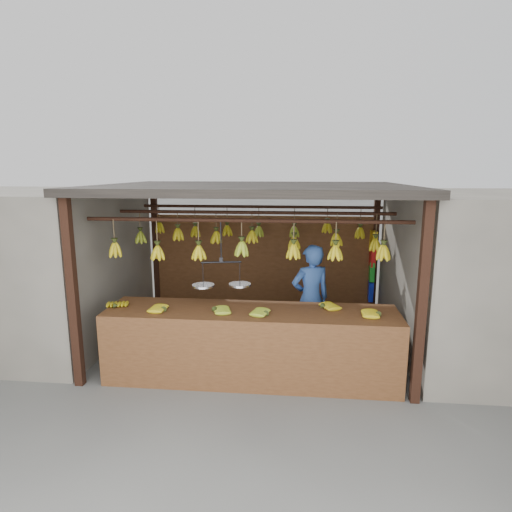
# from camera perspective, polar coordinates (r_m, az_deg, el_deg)

# --- Properties ---
(ground) EXTENTS (80.00, 80.00, 0.00)m
(ground) POSITION_cam_1_polar(r_m,az_deg,el_deg) (6.68, -0.26, -11.51)
(ground) COLOR #5B5B57
(stall) EXTENTS (4.30, 3.30, 2.40)m
(stall) POSITION_cam_1_polar(r_m,az_deg,el_deg) (6.52, 0.03, 5.85)
(stall) COLOR black
(stall) RESTS_ON ground
(neighbor_left) EXTENTS (3.00, 3.00, 2.30)m
(neighbor_left) POSITION_cam_1_polar(r_m,az_deg,el_deg) (7.59, -28.41, -1.02)
(neighbor_left) COLOR slate
(neighbor_left) RESTS_ON ground
(neighbor_right) EXTENTS (3.00, 3.00, 2.30)m
(neighbor_right) POSITION_cam_1_polar(r_m,az_deg,el_deg) (6.95, 30.75, -2.28)
(neighbor_right) COLOR slate
(neighbor_right) RESTS_ON ground
(counter) EXTENTS (3.62, 0.82, 0.96)m
(counter) POSITION_cam_1_polar(r_m,az_deg,el_deg) (5.27, -0.82, -9.64)
(counter) COLOR brown
(counter) RESTS_ON ground
(hanging_bananas) EXTENTS (3.64, 2.26, 0.38)m
(hanging_bananas) POSITION_cam_1_polar(r_m,az_deg,el_deg) (6.24, -0.33, 2.25)
(hanging_bananas) COLOR gold
(hanging_bananas) RESTS_ON ground
(balance_scale) EXTENTS (0.72, 0.36, 0.83)m
(balance_scale) POSITION_cam_1_polar(r_m,az_deg,el_deg) (5.39, -4.61, -3.44)
(balance_scale) COLOR black
(balance_scale) RESTS_ON ground
(vendor) EXTENTS (0.68, 0.57, 1.58)m
(vendor) POSITION_cam_1_polar(r_m,az_deg,el_deg) (6.19, 7.29, -5.70)
(vendor) COLOR #3359A5
(vendor) RESTS_ON ground
(bag_bundles) EXTENTS (0.08, 0.26, 1.24)m
(bag_bundles) POSITION_cam_1_polar(r_m,az_deg,el_deg) (7.76, 15.21, -1.16)
(bag_bundles) COLOR yellow
(bag_bundles) RESTS_ON ground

